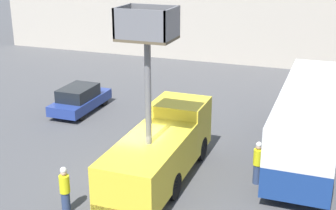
% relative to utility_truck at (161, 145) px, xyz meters
% --- Properties ---
extents(ground_plane, '(120.00, 120.00, 0.00)m').
position_rel_utility_truck_xyz_m(ground_plane, '(-1.07, -0.42, -1.54)').
color(ground_plane, '#4C4C4F').
extents(utility_truck, '(2.33, 7.42, 7.31)m').
position_rel_utility_truck_xyz_m(utility_truck, '(0.00, 0.00, 0.00)').
color(utility_truck, yellow).
rests_on(utility_truck, ground_plane).
extents(city_bus, '(2.58, 11.21, 3.18)m').
position_rel_utility_truck_xyz_m(city_bus, '(5.46, 4.74, 0.33)').
color(city_bus, navy).
rests_on(city_bus, ground_plane).
extents(road_worker_near_truck, '(0.38, 0.38, 1.85)m').
position_rel_utility_truck_xyz_m(road_worker_near_truck, '(-2.35, -3.62, -0.61)').
color(road_worker_near_truck, navy).
rests_on(road_worker_near_truck, ground_plane).
extents(road_worker_directing, '(0.38, 0.38, 1.86)m').
position_rel_utility_truck_xyz_m(road_worker_directing, '(3.81, 1.02, -0.61)').
color(road_worker_directing, navy).
rests_on(road_worker_directing, ground_plane).
extents(parked_car_curbside, '(1.85, 4.35, 1.55)m').
position_rel_utility_truck_xyz_m(parked_car_curbside, '(-7.45, 6.10, -0.76)').
color(parked_car_curbside, navy).
rests_on(parked_car_curbside, ground_plane).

